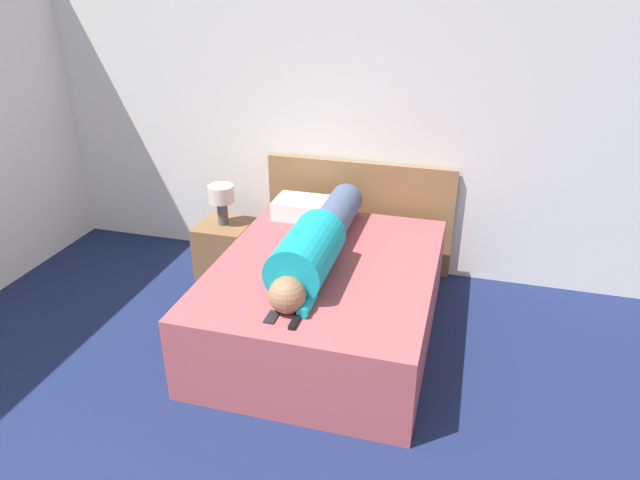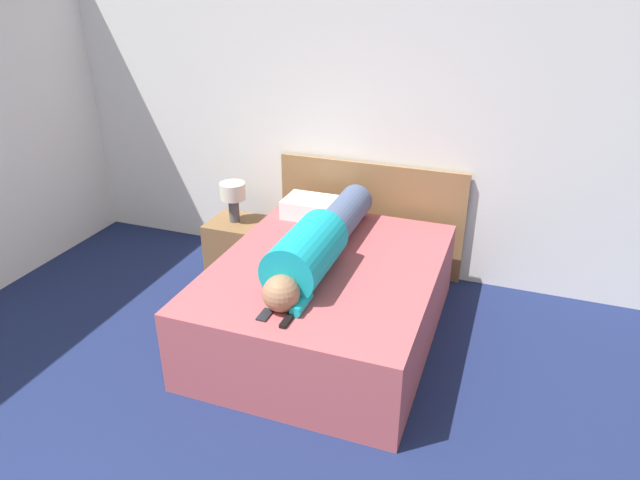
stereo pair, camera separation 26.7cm
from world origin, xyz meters
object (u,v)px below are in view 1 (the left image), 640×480
nightstand (226,248)px  cell_phone (272,317)px  person_lying (317,243)px  bed (325,299)px  tv_remote (295,322)px  pillow_near_headboard (309,209)px  table_lamp (222,198)px

nightstand → cell_phone: cell_phone is taller
cell_phone → person_lying: bearing=84.8°
bed → cell_phone: cell_phone is taller
nightstand → tv_remote: tv_remote is taller
nightstand → tv_remote: (1.10, -1.43, 0.36)m
person_lying → tv_remote: bearing=-83.7°
bed → nightstand: bed is taller
nightstand → pillow_near_headboard: size_ratio=0.82×
nightstand → table_lamp: (0.00, 0.00, 0.48)m
table_lamp → nightstand: bearing=0.0°
bed → person_lying: size_ratio=1.15×
nightstand → person_lying: (1.02, -0.67, 0.51)m
table_lamp → person_lying: bearing=-33.5°
bed → pillow_near_headboard: pillow_near_headboard is taller
nightstand → pillow_near_headboard: 0.86m
table_lamp → pillow_near_headboard: 0.75m
bed → person_lying: bearing=-172.3°
bed → tv_remote: (0.02, -0.76, 0.30)m
pillow_near_headboard → tv_remote: 1.55m
nightstand → pillow_near_headboard: (0.74, 0.08, 0.43)m
pillow_near_headboard → tv_remote: size_ratio=3.78×
bed → pillow_near_headboard: size_ratio=3.38×
bed → person_lying: person_lying is taller
tv_remote → pillow_near_headboard: bearing=103.4°
bed → tv_remote: size_ratio=12.80×
bed → table_lamp: (-1.08, 0.67, 0.42)m
person_lying → tv_remote: 0.77m
person_lying → bed: bearing=7.7°
table_lamp → tv_remote: bearing=-52.3°
nightstand → tv_remote: 1.84m
table_lamp → tv_remote: 1.81m
table_lamp → person_lying: size_ratio=0.21×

